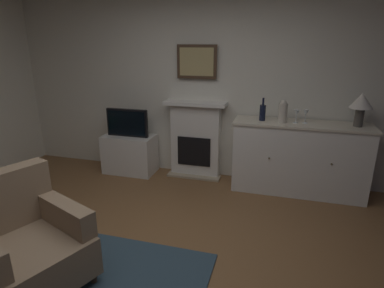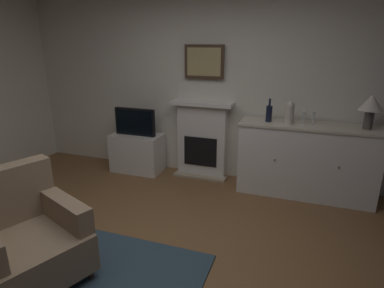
{
  "view_description": "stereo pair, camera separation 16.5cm",
  "coord_description": "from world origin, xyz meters",
  "views": [
    {
      "loc": [
        0.93,
        -2.08,
        1.89
      ],
      "look_at": [
        0.17,
        0.58,
        1.0
      ],
      "focal_mm": 29.81,
      "sensor_mm": 36.0,
      "label": 1
    },
    {
      "loc": [
        1.09,
        -2.03,
        1.89
      ],
      "look_at": [
        0.17,
        0.58,
        1.0
      ],
      "focal_mm": 29.81,
      "sensor_mm": 36.0,
      "label": 2
    }
  ],
  "objects": [
    {
      "name": "ground_plane",
      "position": [
        0.0,
        0.0,
        -0.05
      ],
      "size": [
        6.06,
        4.61,
        0.1
      ],
      "primitive_type": "cube",
      "color": "brown",
      "rests_on": "ground"
    },
    {
      "name": "wall_rear",
      "position": [
        0.0,
        2.28,
        1.33
      ],
      "size": [
        6.06,
        0.06,
        2.66
      ],
      "primitive_type": "cube",
      "color": "silver",
      "rests_on": "ground_plane"
    },
    {
      "name": "area_rug",
      "position": [
        -0.76,
        -0.35,
        0.01
      ],
      "size": [
        2.47,
        1.44,
        0.02
      ],
      "primitive_type": "cube",
      "color": "#2D4251",
      "rests_on": "ground_plane"
    },
    {
      "name": "fireplace_unit",
      "position": [
        -0.22,
        2.15,
        0.55
      ],
      "size": [
        0.87,
        0.3,
        1.1
      ],
      "color": "white",
      "rests_on": "ground_plane"
    },
    {
      "name": "framed_picture",
      "position": [
        -0.22,
        2.19,
        1.63
      ],
      "size": [
        0.55,
        0.04,
        0.45
      ],
      "color": "#473323"
    },
    {
      "name": "sideboard_cabinet",
      "position": [
        1.2,
        1.97,
        0.47
      ],
      "size": [
        1.67,
        0.49,
        0.93
      ],
      "color": "white",
      "rests_on": "ground_plane"
    },
    {
      "name": "table_lamp",
      "position": [
        1.82,
        1.97,
        1.21
      ],
      "size": [
        0.26,
        0.26,
        0.4
      ],
      "color": "#4C4742",
      "rests_on": "sideboard_cabinet"
    },
    {
      "name": "wine_bottle",
      "position": [
        0.71,
        1.97,
        1.04
      ],
      "size": [
        0.08,
        0.08,
        0.29
      ],
      "color": "black",
      "rests_on": "sideboard_cabinet"
    },
    {
      "name": "wine_glass_left",
      "position": [
        1.12,
        1.95,
        1.05
      ],
      "size": [
        0.07,
        0.07,
        0.16
      ],
      "color": "silver",
      "rests_on": "sideboard_cabinet"
    },
    {
      "name": "wine_glass_center",
      "position": [
        1.23,
        1.98,
        1.05
      ],
      "size": [
        0.07,
        0.07,
        0.16
      ],
      "color": "silver",
      "rests_on": "sideboard_cabinet"
    },
    {
      "name": "vase_decorative",
      "position": [
        0.95,
        1.92,
        1.07
      ],
      "size": [
        0.11,
        0.11,
        0.28
      ],
      "color": "beige",
      "rests_on": "sideboard_cabinet"
    },
    {
      "name": "tv_cabinet",
      "position": [
        -1.19,
        1.99,
        0.29
      ],
      "size": [
        0.75,
        0.42,
        0.57
      ],
      "color": "white",
      "rests_on": "ground_plane"
    },
    {
      "name": "tv_set",
      "position": [
        -1.19,
        1.96,
        0.77
      ],
      "size": [
        0.62,
        0.07,
        0.4
      ],
      "color": "black",
      "rests_on": "tv_cabinet"
    },
    {
      "name": "armchair",
      "position": [
        -0.93,
        -0.39,
        0.38
      ],
      "size": [
        1.03,
        1.01,
        0.92
      ],
      "color": "#8C7259",
      "rests_on": "ground_plane"
    }
  ]
}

